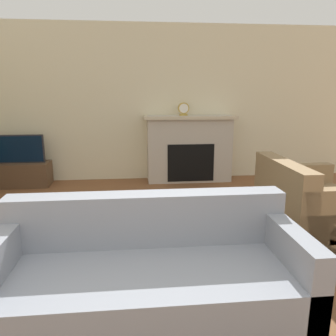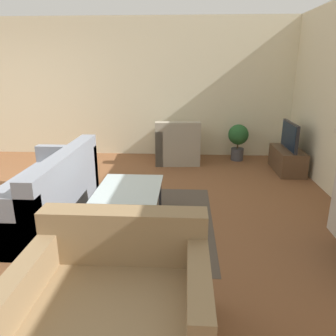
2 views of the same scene
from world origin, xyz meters
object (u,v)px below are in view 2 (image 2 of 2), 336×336
Objects in this scene: tv at (290,136)px; couch_sectional at (44,194)px; coffee_table at (129,191)px; armchair_by_window at (177,147)px; potted_plant at (238,138)px; couch_loveseat at (116,305)px.

tv reaches higher than couch_sectional.
armchair_by_window is at bearing 169.18° from coffee_table.
couch_sectional reaches higher than potted_plant.
armchair_by_window reaches higher than potted_plant.
couch_sectional is 2.91m from armchair_by_window.
couch_sectional and armchair_by_window have the same top height.
tv reaches higher than potted_plant.
tv is at bearing 119.58° from couch_sectional.
potted_plant is (-0.66, -0.77, -0.20)m from tv.
couch_sectional is at bearing -60.42° from tv.
couch_sectional is (2.00, -3.52, -0.35)m from tv.
couch_loveseat and armchair_by_window have the same top height.
couch_sectional is at bearing 124.37° from couch_loveseat.
potted_plant is (-4.55, 1.45, 0.15)m from couch_loveseat.
couch_sectional is 2.94× the size of potted_plant.
tv is 4.50m from couch_loveseat.
armchair_by_window is 1.24× the size of potted_plant.
couch_sectional is 1.08m from coffee_table.
coffee_table is at bearing -49.41° from tv.
tv is 3.23m from coffee_table.
couch_sectional is at bearing -45.92° from potted_plant.
armchair_by_window is at bearing 147.54° from couch_sectional.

